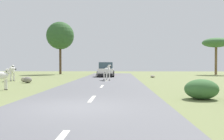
# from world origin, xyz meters

# --- Properties ---
(ground_plane) EXTENTS (90.00, 90.00, 0.00)m
(ground_plane) POSITION_xyz_m (0.00, 0.00, 0.00)
(ground_plane) COLOR olive
(road) EXTENTS (6.00, 64.00, 0.05)m
(road) POSITION_xyz_m (0.41, 0.00, 0.03)
(road) COLOR slate
(road) RESTS_ON ground_plane
(lane_markings) EXTENTS (0.16, 56.00, 0.01)m
(lane_markings) POSITION_xyz_m (0.41, -1.00, 0.05)
(lane_markings) COLOR silver
(lane_markings) RESTS_ON road
(zebra_0) EXTENTS (0.93, 1.49, 1.51)m
(zebra_0) POSITION_xyz_m (0.43, 14.32, 0.95)
(zebra_0) COLOR silver
(zebra_0) RESTS_ON road
(zebra_1) EXTENTS (0.98, 1.51, 1.54)m
(zebra_1) POSITION_xyz_m (-8.31, 13.79, 0.92)
(zebra_1) COLOR silver
(zebra_1) RESTS_ON ground_plane
(zebra_3) EXTENTS (1.22, 1.19, 1.43)m
(zebra_3) POSITION_xyz_m (-5.41, 5.83, 0.85)
(zebra_3) COLOR silver
(zebra_3) RESTS_ON ground_plane
(car_0) EXTENTS (2.11, 4.39, 1.74)m
(car_0) POSITION_xyz_m (-0.27, 26.55, 0.85)
(car_0) COLOR red
(car_0) RESTS_ON road
(car_1) EXTENTS (2.07, 4.37, 1.74)m
(car_1) POSITION_xyz_m (-0.06, 21.31, 0.85)
(car_1) COLOR white
(car_1) RESTS_ON road
(tree_3) EXTENTS (4.27, 4.27, 8.15)m
(tree_3) POSITION_xyz_m (-7.64, 29.36, 5.99)
(tree_3) COLOR #4C3823
(tree_3) RESTS_ON ground_plane
(tree_4) EXTENTS (3.98, 3.98, 5.45)m
(tree_4) POSITION_xyz_m (15.87, 28.09, 4.69)
(tree_4) COLOR brown
(tree_4) RESTS_ON ground_plane
(bush_1) EXTENTS (1.48, 1.33, 0.89)m
(bush_1) POSITION_xyz_m (5.19, 2.41, 0.44)
(bush_1) COLOR #386633
(bush_1) RESTS_ON ground_plane
(rock_0) EXTENTS (0.66, 0.69, 0.52)m
(rock_0) POSITION_xyz_m (-5.96, 11.41, 0.26)
(rock_0) COLOR gray
(rock_0) RESTS_ON ground_plane
(rock_2) EXTENTS (0.53, 0.51, 0.32)m
(rock_2) POSITION_xyz_m (5.41, 19.68, 0.16)
(rock_2) COLOR #A89E8C
(rock_2) RESTS_ON ground_plane
(rock_3) EXTENTS (0.56, 0.41, 0.43)m
(rock_3) POSITION_xyz_m (-6.71, 12.55, 0.21)
(rock_3) COLOR #A89E8C
(rock_3) RESTS_ON ground_plane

